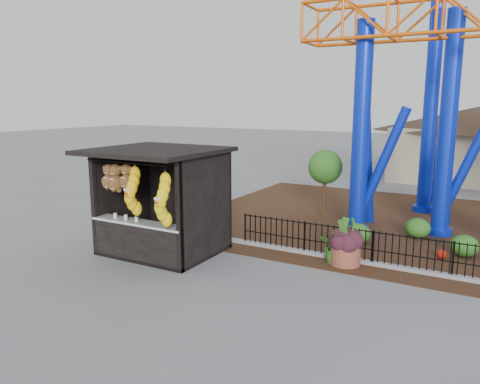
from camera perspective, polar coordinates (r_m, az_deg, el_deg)
The scene contains 9 objects.
ground at distance 11.88m, azimuth -1.32°, elevation -10.97°, with size 120.00×120.00×0.00m, color slate.
mulch_bed at distance 18.09m, azimuth 23.35°, elevation -4.14°, with size 18.00×12.00×0.02m, color #331E11.
curb at distance 13.31m, azimuth 20.90°, elevation -9.00°, with size 18.00×0.18×0.12m, color gray.
prize_booth at distance 13.81m, azimuth -10.13°, elevation -1.39°, with size 3.50×3.40×3.12m.
picket_fence at distance 13.09m, azimuth 24.95°, elevation -7.61°, with size 12.20×0.06×1.00m, color black, non-canonical shape.
terracotta_planter at distance 13.32m, azimuth 12.72°, elevation -7.44°, with size 0.83×0.83×0.59m, color brown.
planter_foliage at distance 13.14m, azimuth 12.83°, elevation -4.90°, with size 0.70×0.70×0.64m, color #34151F.
potted_plant at distance 13.34m, azimuth 11.67°, elevation -6.55°, with size 0.86×0.74×0.95m, color #294F17.
landscaping at distance 15.52m, azimuth 25.21°, elevation -5.53°, with size 8.00×2.86×0.65m.
Camera 1 is at (5.66, -9.46, 4.43)m, focal length 35.00 mm.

